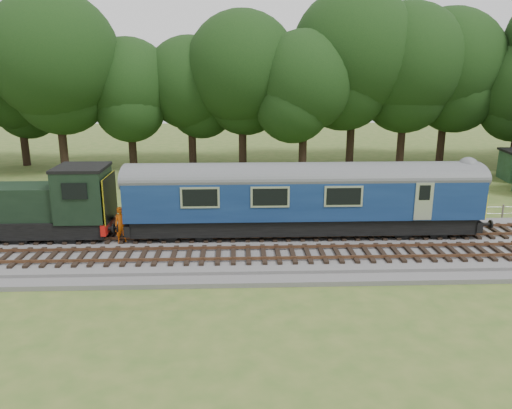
{
  "coord_description": "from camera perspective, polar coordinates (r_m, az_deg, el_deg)",
  "views": [
    {
      "loc": [
        0.24,
        -23.43,
        8.8
      ],
      "look_at": [
        1.17,
        1.4,
        2.0
      ],
      "focal_mm": 35.0,
      "sensor_mm": 36.0,
      "label": 1
    }
  ],
  "objects": [
    {
      "name": "fence",
      "position": [
        29.28,
        -2.53,
        -2.2
      ],
      "size": [
        64.0,
        0.12,
        1.0
      ],
      "primitive_type": null,
      "color": "#6B6054",
      "rests_on": "ground"
    },
    {
      "name": "shunter_loco",
      "position": [
        27.83,
        -24.36,
        -0.29
      ],
      "size": [
        8.91,
        2.6,
        3.38
      ],
      "color": "black",
      "rests_on": "ground"
    },
    {
      "name": "tree_line",
      "position": [
        46.27,
        -2.42,
        4.33
      ],
      "size": [
        70.0,
        8.0,
        18.0
      ],
      "primitive_type": null,
      "color": "black",
      "rests_on": "ground"
    },
    {
      "name": "worker",
      "position": [
        25.8,
        -15.14,
        -2.25
      ],
      "size": [
        0.78,
        0.66,
        1.81
      ],
      "primitive_type": "imported",
      "rotation": [
        0.0,
        0.0,
        0.4
      ],
      "color": "#ED5A0C",
      "rests_on": "ballast"
    },
    {
      "name": "dmu_railcar",
      "position": [
        25.81,
        5.43,
        1.35
      ],
      "size": [
        18.05,
        2.86,
        3.88
      ],
      "color": "black",
      "rests_on": "ground"
    },
    {
      "name": "track_north",
      "position": [
        26.21,
        -2.57,
        -3.37
      ],
      "size": [
        67.2,
        2.4,
        0.21
      ],
      "color": "black",
      "rests_on": "ballast"
    },
    {
      "name": "track_south",
      "position": [
        23.38,
        -2.61,
        -5.72
      ],
      "size": [
        67.2,
        2.4,
        0.21
      ],
      "color": "black",
      "rests_on": "ballast"
    },
    {
      "name": "ballast",
      "position": [
        24.96,
        -2.58,
        -4.92
      ],
      "size": [
        70.0,
        7.0,
        0.35
      ],
      "primitive_type": "cube",
      "color": "#4C4C4F",
      "rests_on": "ground"
    },
    {
      "name": "ground",
      "position": [
        25.03,
        -2.58,
        -5.3
      ],
      "size": [
        120.0,
        120.0,
        0.0
      ],
      "primitive_type": "plane",
      "color": "#3D5C21",
      "rests_on": "ground"
    }
  ]
}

